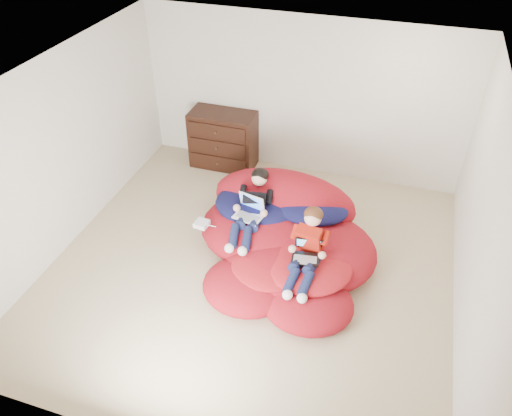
% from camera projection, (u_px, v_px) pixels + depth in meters
% --- Properties ---
extents(room_shell, '(5.10, 5.10, 2.77)m').
position_uv_depth(room_shell, '(251.00, 255.00, 6.31)').
color(room_shell, tan).
rests_on(room_shell, ground).
extents(dresser, '(1.05, 0.59, 0.94)m').
position_uv_depth(dresser, '(223.00, 140.00, 8.13)').
color(dresser, black).
rests_on(dresser, ground).
extents(beanbag_pile, '(2.40, 2.41, 0.93)m').
position_uv_depth(beanbag_pile, '(284.00, 237.00, 6.51)').
color(beanbag_pile, '#AB131F').
rests_on(beanbag_pile, ground).
extents(cream_pillow, '(0.44, 0.28, 0.28)m').
position_uv_depth(cream_pillow, '(254.00, 179.00, 6.95)').
color(cream_pillow, white).
rests_on(cream_pillow, beanbag_pile).
extents(older_boy, '(0.37, 1.15, 0.63)m').
position_uv_depth(older_boy, '(252.00, 204.00, 6.45)').
color(older_boy, black).
rests_on(older_boy, beanbag_pile).
extents(younger_boy, '(0.35, 0.95, 0.73)m').
position_uv_depth(younger_boy, '(308.00, 246.00, 5.81)').
color(younger_boy, '#B11D0F').
rests_on(younger_boy, beanbag_pile).
extents(laptop_white, '(0.40, 0.38, 0.26)m').
position_uv_depth(laptop_white, '(250.00, 210.00, 6.38)').
color(laptop_white, white).
rests_on(laptop_white, older_boy).
extents(laptop_black, '(0.35, 0.36, 0.22)m').
position_uv_depth(laptop_black, '(307.00, 252.00, 5.85)').
color(laptop_black, black).
rests_on(laptop_black, younger_boy).
extents(power_adapter, '(0.19, 0.19, 0.06)m').
position_uv_depth(power_adapter, '(202.00, 224.00, 6.49)').
color(power_adapter, white).
rests_on(power_adapter, beanbag_pile).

